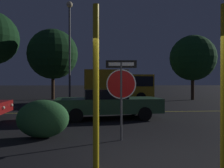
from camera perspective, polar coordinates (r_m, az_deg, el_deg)
ground_plane at (r=4.70m, az=9.76°, el=-20.29°), size 260.00×260.00×0.00m
road_center_stripe at (r=12.33m, az=0.56°, el=-7.35°), size 35.80×0.12×0.01m
stop_sign at (r=6.26m, az=2.42°, el=-0.02°), size 0.88×0.13×2.30m
yellow_pole_left at (r=4.20m, az=-4.22°, el=-0.69°), size 0.12×0.12×3.16m
yellow_pole_right at (r=4.48m, az=27.17°, el=-1.09°), size 0.11×0.11×3.09m
hedge_bush_1 at (r=6.93m, az=-17.59°, el=-8.66°), size 1.55×0.91×1.14m
passing_car_2 at (r=10.15m, az=-1.13°, el=-5.06°), size 4.96×2.27×1.35m
delivery_truck at (r=19.27m, az=1.84°, el=-0.06°), size 6.01×2.50×2.76m
street_lamp at (r=18.99m, az=-11.03°, el=12.65°), size 0.52×0.52×8.43m
tree_1 at (r=22.60m, az=-15.19°, el=7.51°), size 4.93×4.93×6.95m
tree_2 at (r=22.55m, az=20.32°, el=6.37°), size 4.36×4.36×6.22m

